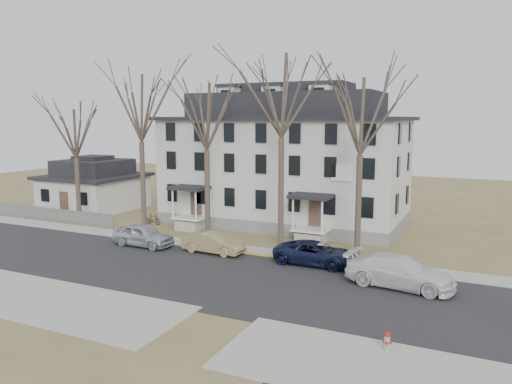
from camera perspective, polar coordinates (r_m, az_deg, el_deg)
The scene contains 21 objects.
ground at distance 27.92m, azimuth -6.96°, elevation -10.73°, with size 120.00×120.00×0.00m, color olive.
main_road at distance 29.54m, azimuth -4.87°, elevation -9.61°, with size 120.00×10.00×0.04m, color #27272A.
far_sidewalk at distance 34.64m, azimuth 0.14°, elevation -6.86°, with size 120.00×2.00×0.08m, color #A09F97.
near_sidewalk_right at distance 19.65m, azimuth 16.97°, elevation -19.66°, with size 14.00×5.00×0.08m, color #A09F97.
near_sidewalk_left at distance 29.54m, azimuth -25.91°, elevation -10.45°, with size 20.00×5.00×0.08m, color #A09F97.
yellow_curb at distance 32.08m, azimuth 7.64°, elevation -8.18°, with size 14.00×0.25×0.06m, color gold.
boarding_house at distance 43.50m, azimuth 3.32°, elevation 3.47°, with size 20.80×12.36×12.05m.
small_house at distance 53.09m, azimuth -18.00°, elevation 0.57°, with size 8.70×8.70×5.00m.
fence at distance 48.25m, azimuth -22.29°, elevation -3.12°, with size 14.00×0.06×1.20m, color gray.
tree_far_left at distance 40.77m, azimuth -13.09°, elevation 9.92°, with size 8.40×8.40×13.72m.
tree_mid_left at distance 37.35m, azimuth -5.71°, elevation 9.11°, with size 7.80×7.80×12.74m.
tree_center at distance 34.71m, azimuth 2.96°, elevation 11.64°, with size 9.00×9.00×14.70m.
tree_mid_right at distance 32.97m, azimuth 11.93°, elevation 9.07°, with size 7.80×7.80×12.74m.
tree_bungalow at distance 45.42m, azimuth -20.00°, elevation 6.65°, with size 6.60×6.60×10.78m.
car_silver at distance 36.77m, azimuth -12.78°, elevation -4.89°, with size 1.88×4.66×1.59m, color silver.
car_tan at distance 34.19m, azimuth -4.90°, elevation -5.84°, with size 1.53×4.38×1.44m, color #9B8957.
car_navy at distance 31.71m, azimuth 6.77°, elevation -7.02°, with size 2.38×5.16×1.43m, color #131937.
car_white at distance 28.50m, azimuth 16.08°, elevation -8.80°, with size 2.38×5.86×1.70m, color white.
bicycle_left at distance 42.50m, azimuth -7.97°, elevation -3.43°, with size 0.61×1.75×0.92m, color black.
bicycle_right at distance 43.92m, azimuth -11.68°, elevation -3.14°, with size 0.43×1.52×0.91m, color black.
fire_hydrant at distance 21.11m, azimuth 14.76°, elevation -16.21°, with size 0.35×0.33×0.85m.
Camera 1 is at (14.16, -22.26, 9.13)m, focal length 35.00 mm.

